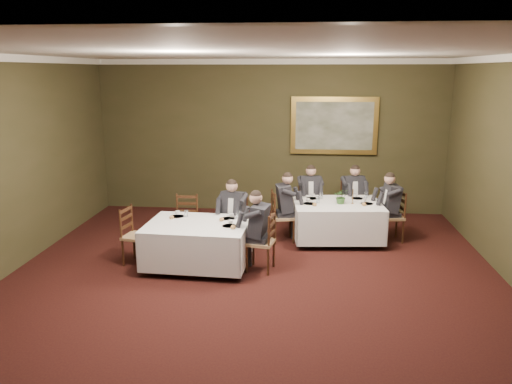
% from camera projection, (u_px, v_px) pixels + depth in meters
% --- Properties ---
extents(ground, '(10.00, 10.00, 0.00)m').
position_uv_depth(ground, '(247.00, 305.00, 7.09)').
color(ground, black).
rests_on(ground, ground).
extents(ceiling, '(8.00, 10.00, 0.10)m').
position_uv_depth(ceiling, '(246.00, 50.00, 6.26)').
color(ceiling, silver).
rests_on(ceiling, back_wall).
extents(back_wall, '(8.00, 0.10, 3.50)m').
position_uv_depth(back_wall, '(271.00, 137.00, 11.51)').
color(back_wall, '#36331B').
rests_on(back_wall, ground).
extents(crown_molding, '(8.00, 10.00, 0.12)m').
position_uv_depth(crown_molding, '(246.00, 55.00, 6.27)').
color(crown_molding, white).
rests_on(crown_molding, back_wall).
extents(table_main, '(1.80, 1.44, 0.67)m').
position_uv_depth(table_main, '(337.00, 219.00, 9.68)').
color(table_main, black).
rests_on(table_main, ground).
extents(table_second, '(1.76, 1.38, 0.67)m').
position_uv_depth(table_second, '(198.00, 241.00, 8.39)').
color(table_second, black).
rests_on(table_second, ground).
extents(chair_main_backleft, '(0.50, 0.48, 1.00)m').
position_uv_depth(chair_main_backleft, '(309.00, 214.00, 10.56)').
color(chair_main_backleft, '#98764D').
rests_on(chair_main_backleft, ground).
extents(diner_main_backleft, '(0.47, 0.54, 1.35)m').
position_uv_depth(diner_main_backleft, '(309.00, 204.00, 10.50)').
color(diner_main_backleft, black).
rests_on(diner_main_backleft, chair_main_backleft).
extents(chair_main_backright, '(0.53, 0.52, 1.00)m').
position_uv_depth(chair_main_backright, '(352.00, 214.00, 10.56)').
color(chair_main_backright, '#98764D').
rests_on(chair_main_backright, ground).
extents(diner_main_backright, '(0.51, 0.57, 1.35)m').
position_uv_depth(diner_main_backright, '(352.00, 204.00, 10.50)').
color(diner_main_backright, black).
rests_on(diner_main_backright, chair_main_backright).
extents(chair_main_endleft, '(0.50, 0.52, 1.00)m').
position_uv_depth(chair_main_endleft, '(282.00, 227.00, 9.72)').
color(chair_main_endleft, '#98764D').
rests_on(chair_main_endleft, ground).
extents(diner_main_endleft, '(0.55, 0.49, 1.35)m').
position_uv_depth(diner_main_endleft, '(283.00, 215.00, 9.67)').
color(diner_main_endleft, black).
rests_on(diner_main_endleft, chair_main_endleft).
extents(chair_main_endright, '(0.48, 0.50, 1.00)m').
position_uv_depth(chair_main_endright, '(391.00, 227.00, 9.72)').
color(chair_main_endright, '#98764D').
rests_on(chair_main_endright, ground).
extents(diner_main_endright, '(0.54, 0.47, 1.35)m').
position_uv_depth(diner_main_endright, '(391.00, 215.00, 9.67)').
color(diner_main_endright, black).
rests_on(diner_main_endright, chair_main_endright).
extents(chair_sec_backleft, '(0.46, 0.44, 1.00)m').
position_uv_depth(chair_sec_backleft, '(186.00, 233.00, 9.34)').
color(chair_sec_backleft, '#98764D').
rests_on(chair_sec_backleft, ground).
extents(chair_sec_backright, '(0.53, 0.51, 1.00)m').
position_uv_depth(chair_sec_backright, '(234.00, 235.00, 9.21)').
color(chair_sec_backright, '#98764D').
rests_on(chair_sec_backright, ground).
extents(diner_sec_backright, '(0.50, 0.56, 1.35)m').
position_uv_depth(diner_sec_backright, '(234.00, 224.00, 9.15)').
color(diner_sec_backright, black).
rests_on(diner_sec_backright, chair_sec_backright).
extents(chair_sec_endright, '(0.49, 0.51, 1.00)m').
position_uv_depth(chair_sec_endright, '(261.00, 254.00, 8.28)').
color(chair_sec_endright, '#98764D').
rests_on(chair_sec_endright, ground).
extents(diner_sec_endright, '(0.55, 0.48, 1.35)m').
position_uv_depth(diner_sec_endright, '(261.00, 241.00, 8.23)').
color(diner_sec_endright, black).
rests_on(diner_sec_endright, chair_sec_endright).
extents(chair_sec_endleft, '(0.49, 0.51, 1.00)m').
position_uv_depth(chair_sec_endleft, '(137.00, 247.00, 8.58)').
color(chair_sec_endleft, '#98764D').
rests_on(chair_sec_endleft, ground).
extents(centerpiece, '(0.28, 0.24, 0.31)m').
position_uv_depth(centerpiece, '(341.00, 196.00, 9.53)').
color(centerpiece, '#2D5926').
rests_on(centerpiece, table_main).
extents(candlestick, '(0.06, 0.06, 0.43)m').
position_uv_depth(candlestick, '(353.00, 196.00, 9.52)').
color(candlestick, '#A67132').
rests_on(candlestick, table_main).
extents(place_setting_table_main, '(0.33, 0.31, 0.14)m').
position_uv_depth(place_setting_table_main, '(315.00, 197.00, 9.97)').
color(place_setting_table_main, white).
rests_on(place_setting_table_main, table_main).
extents(place_setting_table_second, '(0.33, 0.31, 0.14)m').
position_uv_depth(place_setting_table_second, '(180.00, 214.00, 8.74)').
color(place_setting_table_second, white).
rests_on(place_setting_table_second, table_second).
extents(painting, '(1.95, 0.09, 1.29)m').
position_uv_depth(painting, '(334.00, 126.00, 11.25)').
color(painting, gold).
rests_on(painting, back_wall).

